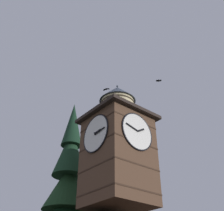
# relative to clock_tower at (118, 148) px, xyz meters

# --- Properties ---
(clock_tower) EXTENTS (4.60, 4.60, 9.62)m
(clock_tower) POSITION_rel_clock_tower_xyz_m (0.00, 0.00, 0.00)
(clock_tower) COLOR brown
(clock_tower) RESTS_ON building_main
(flying_bird_high) EXTENTS (0.49, 0.49, 0.16)m
(flying_bird_high) POSITION_rel_clock_tower_xyz_m (-4.53, 0.59, 7.79)
(flying_bird_high) COLOR black
(flying_bird_low) EXTENTS (0.42, 0.62, 0.13)m
(flying_bird_low) POSITION_rel_clock_tower_xyz_m (-1.34, -3.12, 7.42)
(flying_bird_low) COLOR black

